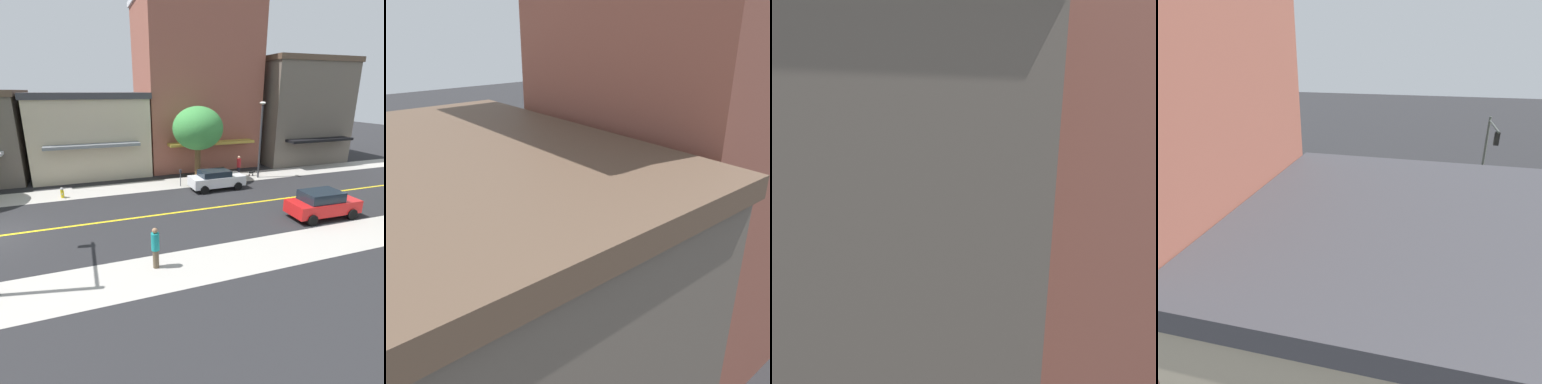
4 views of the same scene
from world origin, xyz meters
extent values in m
cube|color=#ADA8A0|center=(-6.25, 0.00, 0.00)|extent=(2.94, 126.00, 0.01)
cube|color=beige|center=(-13.36, 5.89, 3.33)|extent=(8.94, 9.67, 6.65)
cube|color=#38383D|center=(-13.36, 5.89, 6.90)|extent=(9.24, 9.97, 0.50)
cube|color=slate|center=(-8.33, 5.89, 3.15)|extent=(1.11, 7.35, 0.24)
cube|color=#935142|center=(-13.36, 16.26, 7.57)|extent=(8.53, 10.73, 15.15)
cube|color=#B29338|center=(-8.54, 16.26, 2.78)|extent=(1.10, 8.15, 0.24)
cube|color=#665B51|center=(-13.36, 27.16, 4.99)|extent=(11.15, 9.34, 9.98)
cube|color=brown|center=(-13.36, 27.16, 10.23)|extent=(11.45, 9.64, 0.50)
cube|color=black|center=(-7.10, 27.16, 2.71)|extent=(1.36, 7.10, 0.24)
cylinder|color=brown|center=(-6.37, 14.03, 1.43)|extent=(0.47, 0.47, 2.87)
ellipsoid|color=#3D8E42|center=(-6.37, 14.03, 4.41)|extent=(4.11, 4.11, 3.49)
cylinder|color=yellow|center=(-5.47, 3.37, 0.30)|extent=(0.24, 0.24, 0.59)
sphere|color=#B2B2B7|center=(-5.47, 3.37, 0.66)|extent=(0.22, 0.22, 0.22)
cylinder|color=#B2B2B7|center=(-5.64, 3.37, 0.33)|extent=(0.10, 0.10, 0.10)
cylinder|color=#B2B2B7|center=(-5.30, 3.37, 0.33)|extent=(0.10, 0.10, 0.10)
cylinder|color=#4C4C51|center=(-5.33, 12.18, 0.56)|extent=(0.07, 0.07, 1.12)
cube|color=#2D2D33|center=(-5.33, 12.18, 1.25)|extent=(0.12, 0.18, 0.26)
cylinder|color=#38383D|center=(-5.57, 19.43, 3.10)|extent=(0.16, 0.16, 6.19)
ellipsoid|color=silver|center=(-5.57, 19.43, 6.34)|extent=(0.70, 0.36, 0.24)
cube|color=red|center=(3.60, 18.32, 0.69)|extent=(1.92, 4.32, 0.75)
cube|color=#19232D|center=(3.60, 18.11, 1.36)|extent=(1.66, 2.35, 0.58)
cylinder|color=black|center=(2.72, 19.76, 0.32)|extent=(0.23, 0.64, 0.64)
cylinder|color=black|center=(4.55, 19.72, 0.32)|extent=(0.23, 0.64, 0.64)
cylinder|color=black|center=(2.66, 16.93, 0.32)|extent=(0.23, 0.64, 0.64)
cylinder|color=black|center=(4.48, 16.89, 0.32)|extent=(0.23, 0.64, 0.64)
cube|color=silver|center=(-3.70, 14.61, 0.69)|extent=(1.84, 4.26, 0.74)
cube|color=#19232D|center=(-3.70, 14.40, 1.29)|extent=(1.59, 2.31, 0.45)
cylinder|color=black|center=(-4.60, 15.99, 0.32)|extent=(0.23, 0.64, 0.64)
cylinder|color=black|center=(-2.86, 16.02, 0.32)|extent=(0.23, 0.64, 0.64)
cylinder|color=black|center=(-4.54, 13.20, 0.32)|extent=(0.23, 0.64, 0.64)
cylinder|color=black|center=(-2.79, 13.23, 0.32)|extent=(0.23, 0.64, 0.64)
cylinder|color=black|center=(-6.49, 17.98, 0.42)|extent=(0.26, 0.26, 0.84)
cylinder|color=red|center=(-6.49, 17.98, 1.22)|extent=(0.35, 0.35, 0.77)
sphere|color=tan|center=(-6.49, 17.98, 1.72)|extent=(0.24, 0.24, 0.24)
cylinder|color=brown|center=(5.80, 7.52, 0.42)|extent=(0.26, 0.26, 0.85)
cylinder|color=teal|center=(5.80, 7.52, 1.24)|extent=(0.35, 0.35, 0.78)
sphere|color=#936B4C|center=(5.80, 7.52, 1.74)|extent=(0.24, 0.24, 0.24)
ellipsoid|color=black|center=(-6.26, 19.15, 0.32)|extent=(0.24, 0.52, 0.23)
sphere|color=black|center=(-6.26, 19.43, 0.39)|extent=(0.18, 0.18, 0.18)
cylinder|color=black|center=(-6.26, 19.33, 0.10)|extent=(0.08, 0.08, 0.21)
cylinder|color=black|center=(-6.26, 18.97, 0.10)|extent=(0.08, 0.08, 0.21)
camera|label=1|loc=(17.42, 5.01, 7.29)|focal=29.04mm
camera|label=2|loc=(-22.24, 29.83, 13.13)|focal=36.88mm
camera|label=3|loc=(-22.00, 25.26, 8.53)|focal=30.18mm
camera|label=4|loc=(-21.39, 5.96, 11.14)|focal=31.05mm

